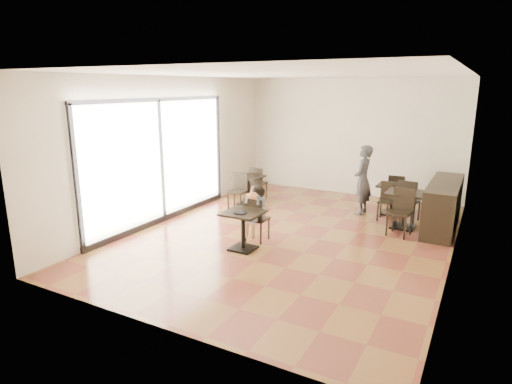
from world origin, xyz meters
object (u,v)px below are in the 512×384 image
Objects in this scene: chair_left_b at (237,192)px; cafe_table_back at (392,199)px; child_table at (243,231)px; cafe_table_left at (248,190)px; cafe_table_mid at (404,210)px; chair_mid_b at (400,213)px; adult_patron at (363,180)px; child_chair at (257,219)px; chair_back_b at (387,202)px; chair_mid_a at (409,200)px; child at (257,213)px; chair_left_a at (258,183)px; chair_back_a at (397,192)px.

cafe_table_back is at bearing 17.96° from chair_left_b.
cafe_table_left is at bearing 117.81° from child_table.
chair_mid_b reaches higher than cafe_table_mid.
adult_patron is 2.89m from cafe_table_left.
cafe_table_left is (-3.88, 0.06, -0.03)m from cafe_table_mid.
adult_patron is at bearing -114.86° from child_chair.
cafe_table_back is at bearing 89.19° from chair_back_b.
cafe_table_back is 0.75× the size of chair_mid_b.
chair_back_b is (1.96, 3.13, 0.06)m from child_table.
child_chair is 0.92× the size of chair_mid_a.
child is 1.50× the size of cafe_table_left.
adult_patron is 1.85× the size of chair_left_b.
chair_left_b is (0.00, -0.55, 0.07)m from cafe_table_left.
child_chair is at bearing 113.35° from chair_left_a.
chair_left_b is at bearing 28.98° from chair_back_a.
chair_mid_b is 2.08m from chair_back_a.
child is at bearing -137.49° from cafe_table_mid.
cafe_table_mid is 0.56m from chair_mid_a.
chair_mid_a is 0.47m from chair_back_b.
child is 1.16× the size of chair_mid_a.
cafe_table_back is at bearing 61.94° from child_table.
child_chair is 2.91m from chair_mid_b.
chair_mid_a is 1.08× the size of chair_left_a.
cafe_table_left is (-1.48, 2.81, 0.00)m from child_table.
cafe_table_left is at bearing 21.61° from chair_back_a.
adult_patron is 1.71× the size of chair_mid_a.
chair_mid_a is (0.01, 0.55, 0.08)m from cafe_table_mid.
chair_mid_b is (1.09, -1.18, -0.34)m from adult_patron.
child reaches higher than cafe_table_back.
child_chair is 2.26m from chair_left_b.
child_chair is at bearing 61.13° from chair_back_a.
cafe_table_left is 0.77× the size of chair_mid_b.
cafe_table_mid is at bearing 42.51° from child.
adult_patron is at bearing 141.20° from chair_mid_b.
chair_mid_b reaches higher than chair_back_a.
cafe_table_left is at bearing -79.27° from adult_patron.
chair_left_a is at bearing 90.00° from cafe_table_left.
adult_patron reaches higher than chair_mid_a.
cafe_table_left is (-1.48, 2.26, -0.07)m from child_chair.
cafe_table_mid reaches higher than cafe_table_left.
child_table is 2.70m from chair_left_b.
child_chair is at bearing 0.00° from child.
child_chair is at bearing -56.74° from cafe_table_left.
chair_mid_a reaches higher than chair_left_b.
chair_left_a is (-3.88, 0.06, -0.04)m from chair_mid_a.
cafe_table_left is 0.56m from chair_left_b.
child_table is 0.99× the size of cafe_table_left.
child is 1.25× the size of chair_left_a.
adult_patron reaches higher than child.
child_table is 0.85× the size of chair_back_a.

